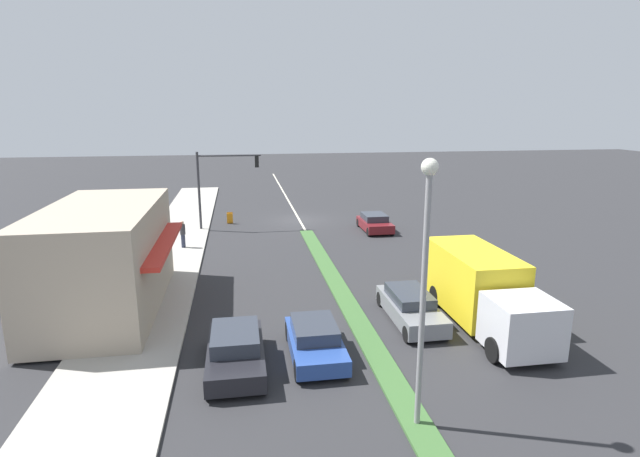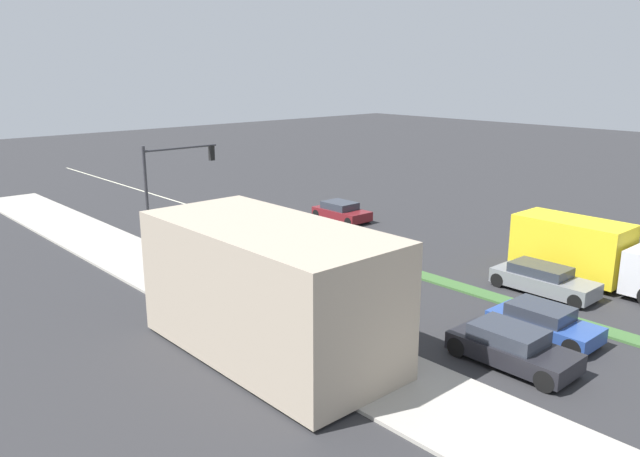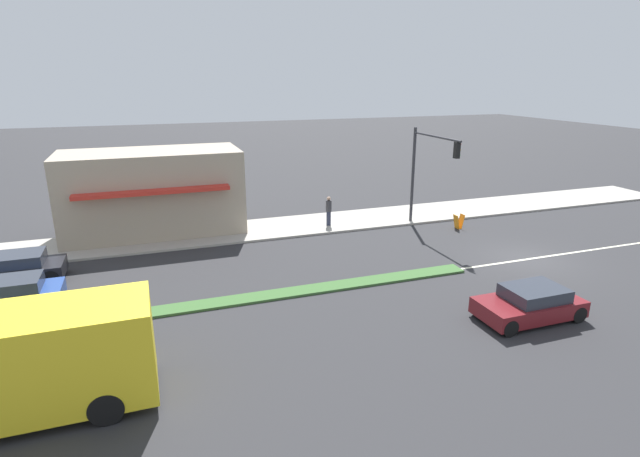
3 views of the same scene
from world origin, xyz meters
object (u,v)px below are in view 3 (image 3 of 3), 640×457
pedestrian (329,210)px  suv_grey (62,339)px  coupe_blue (7,295)px  delivery_truck (12,367)px  sedan_dark (12,270)px  traffic_signal_main (427,162)px  sedan_maroon (530,304)px  warning_aframe_sign (459,222)px

pedestrian → suv_grey: pedestrian is taller
suv_grey → coupe_blue: bearing=28.7°
pedestrian → coupe_blue: (-6.10, 15.29, -0.43)m
delivery_truck → sedan_dark: size_ratio=1.79×
sedan_dark → coupe_blue: 2.83m
traffic_signal_main → pedestrian: size_ratio=3.25×
traffic_signal_main → sedan_maroon: traffic_signal_main is taller
pedestrian → suv_grey: size_ratio=0.38×
suv_grey → sedan_maroon: suv_grey is taller
suv_grey → coupe_blue: suv_grey is taller
traffic_signal_main → sedan_dark: traffic_signal_main is taller
suv_grey → coupe_blue: size_ratio=1.15×
pedestrian → sedan_dark: (-3.30, 15.69, -0.39)m
pedestrian → delivery_truck: (-13.30, 13.57, 0.44)m
suv_grey → sedan_dark: 7.73m
traffic_signal_main → warning_aframe_sign: traffic_signal_main is taller
sedan_maroon → pedestrian: bearing=12.3°
pedestrian → delivery_truck: size_ratio=0.23×
traffic_signal_main → warning_aframe_sign: bearing=-107.8°
traffic_signal_main → suv_grey: traffic_signal_main is taller
sedan_maroon → traffic_signal_main: bearing=-10.9°
warning_aframe_sign → pedestrian: bearing=68.2°
traffic_signal_main → suv_grey: size_ratio=1.24×
delivery_truck → suv_grey: bearing=-13.7°
sedan_dark → suv_grey: bearing=-158.7°
pedestrian → suv_grey: 16.62m
traffic_signal_main → sedan_maroon: (-11.12, 2.15, -3.31)m
pedestrian → delivery_truck: delivery_truck is taller
warning_aframe_sign → coupe_blue: coupe_blue is taller
suv_grey → sedan_dark: bearing=21.3°
coupe_blue → sedan_maroon: (-7.20, -18.19, -0.01)m
traffic_signal_main → sedan_maroon: bearing=169.1°
traffic_signal_main → coupe_blue: traffic_signal_main is taller
delivery_truck → sedan_dark: (10.00, 2.12, -0.83)m
pedestrian → coupe_blue: pedestrian is taller
delivery_truck → suv_grey: (2.80, -0.68, -0.85)m
pedestrian → sedan_maroon: pedestrian is taller
sedan_dark → delivery_truck: bearing=-168.0°
sedan_dark → coupe_blue: sedan_dark is taller
warning_aframe_sign → coupe_blue: (-3.29, 22.33, 0.18)m
delivery_truck → sedan_maroon: 16.49m
warning_aframe_sign → sedan_maroon: 11.28m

